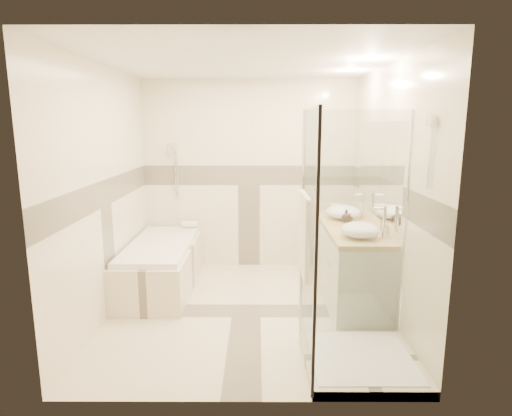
{
  "coord_description": "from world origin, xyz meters",
  "views": [
    {
      "loc": [
        0.12,
        -4.19,
        1.92
      ],
      "look_at": [
        0.1,
        0.25,
        1.05
      ],
      "focal_mm": 30.0,
      "sensor_mm": 36.0,
      "label": 1
    }
  ],
  "objects_px": {
    "shower_enclosure": "(347,304)",
    "vessel_sink_far": "(360,230)",
    "vanity": "(349,263)",
    "bathtub": "(161,263)",
    "amenity_bottle_b": "(346,216)",
    "amenity_bottle_a": "(350,220)",
    "vessel_sink_near": "(343,212)"
  },
  "relations": [
    {
      "from": "shower_enclosure",
      "to": "vessel_sink_far",
      "type": "bearing_deg",
      "value": 70.44
    },
    {
      "from": "vanity",
      "to": "shower_enclosure",
      "type": "relative_size",
      "value": 0.79
    },
    {
      "from": "bathtub",
      "to": "vessel_sink_far",
      "type": "bearing_deg",
      "value": -21.82
    },
    {
      "from": "vessel_sink_far",
      "to": "amenity_bottle_b",
      "type": "xyz_separation_m",
      "value": [
        0.0,
        0.66,
        -0.0
      ]
    },
    {
      "from": "bathtub",
      "to": "vessel_sink_far",
      "type": "xyz_separation_m",
      "value": [
        2.13,
        -0.85,
        0.62
      ]
    },
    {
      "from": "bathtub",
      "to": "vanity",
      "type": "distance_m",
      "value": 2.18
    },
    {
      "from": "vanity",
      "to": "vessel_sink_far",
      "type": "relative_size",
      "value": 4.29
    },
    {
      "from": "shower_enclosure",
      "to": "vessel_sink_far",
      "type": "relative_size",
      "value": 5.4
    },
    {
      "from": "amenity_bottle_a",
      "to": "amenity_bottle_b",
      "type": "bearing_deg",
      "value": 90.0
    },
    {
      "from": "vessel_sink_near",
      "to": "vessel_sink_far",
      "type": "xyz_separation_m",
      "value": [
        0.0,
        -0.84,
        -0.0
      ]
    },
    {
      "from": "vessel_sink_near",
      "to": "vessel_sink_far",
      "type": "distance_m",
      "value": 0.84
    },
    {
      "from": "shower_enclosure",
      "to": "vessel_sink_near",
      "type": "bearing_deg",
      "value": 80.39
    },
    {
      "from": "shower_enclosure",
      "to": "vessel_sink_far",
      "type": "height_order",
      "value": "shower_enclosure"
    },
    {
      "from": "vessel_sink_far",
      "to": "amenity_bottle_b",
      "type": "distance_m",
      "value": 0.66
    },
    {
      "from": "bathtub",
      "to": "vanity",
      "type": "xyz_separation_m",
      "value": [
        2.15,
        -0.35,
        0.12
      ]
    },
    {
      "from": "vessel_sink_far",
      "to": "amenity_bottle_a",
      "type": "relative_size",
      "value": 2.72
    },
    {
      "from": "shower_enclosure",
      "to": "amenity_bottle_b",
      "type": "height_order",
      "value": "shower_enclosure"
    },
    {
      "from": "shower_enclosure",
      "to": "amenity_bottle_a",
      "type": "bearing_deg",
      "value": 77.68
    },
    {
      "from": "vessel_sink_near",
      "to": "amenity_bottle_b",
      "type": "xyz_separation_m",
      "value": [
        0.0,
        -0.18,
        -0.01
      ]
    },
    {
      "from": "amenity_bottle_a",
      "to": "bathtub",
      "type": "bearing_deg",
      "value": 170.1
    },
    {
      "from": "vessel_sink_near",
      "to": "vessel_sink_far",
      "type": "bearing_deg",
      "value": -90.0
    },
    {
      "from": "shower_enclosure",
      "to": "vessel_sink_near",
      "type": "relative_size",
      "value": 5.12
    },
    {
      "from": "bathtub",
      "to": "vessel_sink_near",
      "type": "height_order",
      "value": "vessel_sink_near"
    },
    {
      "from": "vessel_sink_far",
      "to": "amenity_bottle_a",
      "type": "distance_m",
      "value": 0.48
    },
    {
      "from": "vanity",
      "to": "shower_enclosure",
      "type": "bearing_deg",
      "value": -102.97
    },
    {
      "from": "bathtub",
      "to": "amenity_bottle_b",
      "type": "bearing_deg",
      "value": -5.11
    },
    {
      "from": "bathtub",
      "to": "vessel_sink_near",
      "type": "bearing_deg",
      "value": -0.24
    },
    {
      "from": "vanity",
      "to": "vessel_sink_near",
      "type": "distance_m",
      "value": 0.61
    },
    {
      "from": "amenity_bottle_a",
      "to": "amenity_bottle_b",
      "type": "height_order",
      "value": "amenity_bottle_b"
    },
    {
      "from": "vanity",
      "to": "shower_enclosure",
      "type": "height_order",
      "value": "shower_enclosure"
    },
    {
      "from": "vessel_sink_far",
      "to": "shower_enclosure",
      "type": "bearing_deg",
      "value": -109.56
    },
    {
      "from": "amenity_bottle_a",
      "to": "amenity_bottle_b",
      "type": "relative_size",
      "value": 0.98
    }
  ]
}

